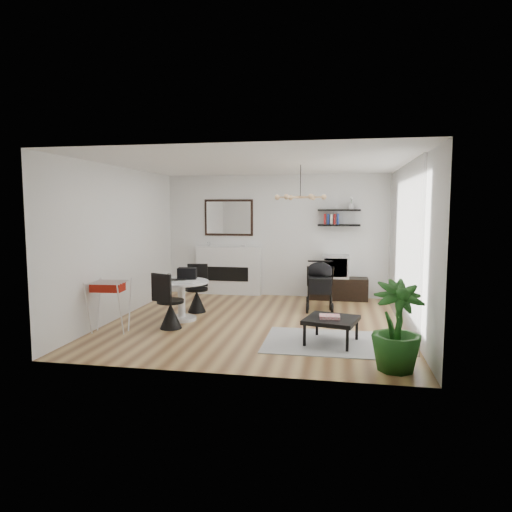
% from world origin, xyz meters
% --- Properties ---
extents(floor, '(5.00, 5.00, 0.00)m').
position_xyz_m(floor, '(0.00, 0.00, 0.00)').
color(floor, brown).
rests_on(floor, ground).
extents(ceiling, '(5.00, 5.00, 0.00)m').
position_xyz_m(ceiling, '(0.00, 0.00, 2.70)').
color(ceiling, white).
rests_on(ceiling, wall_back).
extents(wall_back, '(5.00, 0.00, 5.00)m').
position_xyz_m(wall_back, '(0.00, 2.50, 1.35)').
color(wall_back, white).
rests_on(wall_back, floor).
extents(wall_left, '(0.00, 5.00, 5.00)m').
position_xyz_m(wall_left, '(-2.50, 0.00, 1.35)').
color(wall_left, white).
rests_on(wall_left, floor).
extents(wall_right, '(0.00, 5.00, 5.00)m').
position_xyz_m(wall_right, '(2.50, 0.00, 1.35)').
color(wall_right, white).
rests_on(wall_right, floor).
extents(sheer_curtain, '(0.04, 3.60, 2.60)m').
position_xyz_m(sheer_curtain, '(2.40, 0.20, 1.35)').
color(sheer_curtain, white).
rests_on(sheer_curtain, wall_right).
extents(fireplace, '(1.50, 0.17, 2.16)m').
position_xyz_m(fireplace, '(-1.10, 2.42, 0.69)').
color(fireplace, white).
rests_on(fireplace, floor).
extents(shelf_lower, '(0.90, 0.25, 0.04)m').
position_xyz_m(shelf_lower, '(1.36, 2.37, 1.60)').
color(shelf_lower, black).
rests_on(shelf_lower, wall_back).
extents(shelf_upper, '(0.90, 0.25, 0.04)m').
position_xyz_m(shelf_upper, '(1.36, 2.37, 1.92)').
color(shelf_upper, black).
rests_on(shelf_upper, wall_back).
extents(pendant_lamp, '(0.90, 0.90, 0.10)m').
position_xyz_m(pendant_lamp, '(0.70, 0.30, 2.15)').
color(pendant_lamp, tan).
rests_on(pendant_lamp, ceiling).
extents(tv_console, '(1.27, 0.44, 0.47)m').
position_xyz_m(tv_console, '(1.36, 2.27, 0.24)').
color(tv_console, black).
rests_on(tv_console, floor).
extents(crt_tv, '(0.56, 0.49, 0.49)m').
position_xyz_m(crt_tv, '(1.31, 2.27, 0.72)').
color(crt_tv, silver).
rests_on(crt_tv, tv_console).
extents(dining_table, '(0.95, 0.95, 0.70)m').
position_xyz_m(dining_table, '(-1.34, -0.07, 0.46)').
color(dining_table, white).
rests_on(dining_table, floor).
extents(laptop, '(0.33, 0.22, 0.03)m').
position_xyz_m(laptop, '(-1.42, -0.10, 0.71)').
color(laptop, black).
rests_on(laptop, dining_table).
extents(black_bag, '(0.36, 0.26, 0.20)m').
position_xyz_m(black_bag, '(-1.31, 0.16, 0.80)').
color(black_bag, black).
rests_on(black_bag, dining_table).
extents(newspaper, '(0.40, 0.34, 0.01)m').
position_xyz_m(newspaper, '(-1.20, -0.18, 0.70)').
color(newspaper, white).
rests_on(newspaper, dining_table).
extents(drinking_glass, '(0.06, 0.06, 0.10)m').
position_xyz_m(drinking_glass, '(-1.63, 0.10, 0.75)').
color(drinking_glass, white).
rests_on(drinking_glass, dining_table).
extents(chair_far, '(0.44, 0.46, 0.90)m').
position_xyz_m(chair_far, '(-1.27, 0.59, 0.28)').
color(chair_far, black).
rests_on(chair_far, floor).
extents(chair_near, '(0.49, 0.50, 0.93)m').
position_xyz_m(chair_near, '(-1.33, -0.66, 0.29)').
color(chair_near, black).
rests_on(chair_near, floor).
extents(drying_rack, '(0.59, 0.56, 0.83)m').
position_xyz_m(drying_rack, '(-2.18, -1.05, 0.43)').
color(drying_rack, white).
rests_on(drying_rack, floor).
extents(stroller, '(0.56, 0.87, 1.03)m').
position_xyz_m(stroller, '(1.01, 1.22, 0.44)').
color(stroller, black).
rests_on(stroller, floor).
extents(rug, '(1.90, 1.37, 0.01)m').
position_xyz_m(rug, '(1.26, -0.99, 0.01)').
color(rug, gray).
rests_on(rug, floor).
extents(coffee_table, '(0.87, 0.87, 0.37)m').
position_xyz_m(coffee_table, '(1.28, -1.02, 0.34)').
color(coffee_table, black).
rests_on(coffee_table, rug).
extents(magazines, '(0.30, 0.24, 0.04)m').
position_xyz_m(magazines, '(1.25, -1.04, 0.40)').
color(magazines, '#D33443').
rests_on(magazines, coffee_table).
extents(potted_plant, '(0.77, 0.77, 1.10)m').
position_xyz_m(potted_plant, '(2.07, -2.00, 0.55)').
color(potted_plant, '#1C5117').
rests_on(potted_plant, floor).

